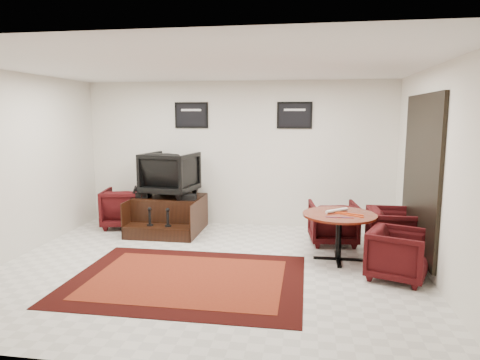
# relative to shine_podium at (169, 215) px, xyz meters

# --- Properties ---
(ground) EXTENTS (6.00, 6.00, 0.00)m
(ground) POSITION_rel_shine_podium_xyz_m (1.19, -1.82, -0.30)
(ground) COLOR silver
(ground) RESTS_ON ground
(room_shell) EXTENTS (6.02, 5.02, 2.81)m
(room_shell) POSITION_rel_shine_podium_xyz_m (1.59, -1.70, 1.49)
(room_shell) COLOR silver
(room_shell) RESTS_ON ground
(area_rug) EXTENTS (3.06, 2.29, 0.01)m
(area_rug) POSITION_rel_shine_podium_xyz_m (1.01, -2.31, -0.29)
(area_rug) COLOR black
(area_rug) RESTS_ON ground
(shine_podium) EXTENTS (1.24, 1.28, 0.64)m
(shine_podium) POSITION_rel_shine_podium_xyz_m (0.00, 0.00, 0.00)
(shine_podium) COLOR black
(shine_podium) RESTS_ON ground
(shine_chair) EXTENTS (1.01, 0.97, 0.92)m
(shine_chair) POSITION_rel_shine_podium_xyz_m (0.00, 0.14, 0.81)
(shine_chair) COLOR black
(shine_chair) RESTS_ON shine_podium
(shoes_pair) EXTENTS (0.24, 0.30, 0.11)m
(shoes_pair) POSITION_rel_shine_podium_xyz_m (-0.45, -0.07, 0.40)
(shoes_pair) COLOR black
(shoes_pair) RESTS_ON shine_podium
(polish_kit) EXTENTS (0.29, 0.21, 0.10)m
(polish_kit) POSITION_rel_shine_podium_xyz_m (0.43, -0.20, 0.39)
(polish_kit) COLOR black
(polish_kit) RESTS_ON shine_podium
(umbrella_black) EXTENTS (0.34, 0.13, 0.91)m
(umbrella_black) POSITION_rel_shine_podium_xyz_m (-0.70, -0.19, 0.16)
(umbrella_black) COLOR black
(umbrella_black) RESTS_ON ground
(umbrella_hooked) EXTENTS (0.35, 0.13, 0.94)m
(umbrella_hooked) POSITION_rel_shine_podium_xyz_m (-0.72, -0.00, 0.17)
(umbrella_hooked) COLOR black
(umbrella_hooked) RESTS_ON ground
(armchair_side) EXTENTS (0.93, 0.89, 0.83)m
(armchair_side) POSITION_rel_shine_podium_xyz_m (-0.92, 0.13, 0.12)
(armchair_side) COLOR black
(armchair_side) RESTS_ON ground
(meeting_table) EXTENTS (1.08, 1.08, 0.71)m
(meeting_table) POSITION_rel_shine_podium_xyz_m (3.03, -1.20, 0.33)
(meeting_table) COLOR #4A130A
(meeting_table) RESTS_ON ground
(table_chair_back) EXTENTS (0.84, 0.79, 0.79)m
(table_chair_back) POSITION_rel_shine_podium_xyz_m (3.00, -0.34, 0.10)
(table_chair_back) COLOR black
(table_chair_back) RESTS_ON ground
(table_chair_window) EXTENTS (0.75, 0.80, 0.81)m
(table_chair_window) POSITION_rel_shine_podium_xyz_m (3.91, -0.85, 0.11)
(table_chair_window) COLOR black
(table_chair_window) RESTS_ON ground
(table_chair_corner) EXTENTS (0.89, 0.91, 0.74)m
(table_chair_corner) POSITION_rel_shine_podium_xyz_m (3.76, -1.84, 0.07)
(table_chair_corner) COLOR black
(table_chair_corner) RESTS_ON ground
(paper_roll) EXTENTS (0.35, 0.32, 0.05)m
(paper_roll) POSITION_rel_shine_podium_xyz_m (3.00, -1.09, 0.44)
(paper_roll) COLOR silver
(paper_roll) RESTS_ON meeting_table
(table_clutter) EXTENTS (0.56, 0.38, 0.01)m
(table_clutter) POSITION_rel_shine_podium_xyz_m (3.13, -1.28, 0.42)
(table_clutter) COLOR red
(table_clutter) RESTS_ON meeting_table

